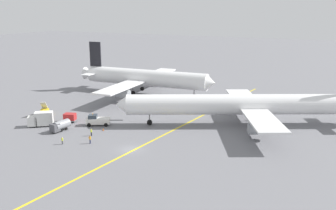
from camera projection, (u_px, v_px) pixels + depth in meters
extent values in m
plane|color=slate|center=(131.00, 149.00, 75.83)|extent=(600.00, 600.00, 0.00)
cube|color=yellow|center=(162.00, 136.00, 83.68)|extent=(14.70, 119.22, 0.01)
cylinder|color=white|center=(146.00, 78.00, 124.08)|extent=(42.57, 7.72, 5.41)
cone|color=white|center=(211.00, 83.00, 115.68)|extent=(3.07, 5.13, 4.98)
cone|color=white|center=(90.00, 73.00, 132.41)|extent=(3.83, 4.52, 4.33)
cube|color=white|center=(140.00, 80.00, 125.08)|extent=(9.04, 48.71, 0.44)
cube|color=white|center=(95.00, 72.00, 131.33)|extent=(3.91, 13.16, 0.28)
cube|color=black|center=(95.00, 54.00, 129.61)|extent=(4.41, 0.60, 8.46)
cylinder|color=#999EA3|center=(123.00, 93.00, 113.06)|extent=(4.34, 2.83, 2.60)
cylinder|color=#999EA3|center=(160.00, 78.00, 137.26)|extent=(4.34, 2.83, 2.60)
cylinder|color=slate|center=(142.00, 86.00, 129.18)|extent=(0.28, 0.28, 2.22)
cylinder|color=black|center=(142.00, 89.00, 129.46)|extent=(1.33, 0.62, 1.30)
cylinder|color=slate|center=(133.00, 89.00, 123.11)|extent=(0.28, 0.28, 2.22)
cylinder|color=black|center=(133.00, 93.00, 123.39)|extent=(1.33, 0.62, 1.30)
cylinder|color=slate|center=(194.00, 93.00, 118.62)|extent=(0.28, 0.28, 2.22)
cylinder|color=black|center=(194.00, 96.00, 118.90)|extent=(1.33, 0.62, 1.30)
cylinder|color=white|center=(241.00, 104.00, 90.56)|extent=(51.67, 29.06, 4.95)
cone|color=white|center=(121.00, 105.00, 90.31)|extent=(4.54, 5.33, 4.56)
cube|color=white|center=(252.00, 107.00, 90.77)|extent=(23.23, 38.01, 0.44)
cylinder|color=#999EA3|center=(239.00, 103.00, 101.85)|extent=(4.92, 4.20, 2.60)
cylinder|color=#999EA3|center=(258.00, 129.00, 80.57)|extent=(4.92, 4.20, 2.60)
cylinder|color=slate|center=(259.00, 122.00, 88.14)|extent=(0.28, 0.28, 2.26)
cylinder|color=black|center=(258.00, 126.00, 88.43)|extent=(1.41, 1.07, 1.30)
cylinder|color=slate|center=(252.00, 114.00, 94.72)|extent=(0.28, 0.28, 2.26)
cylinder|color=black|center=(252.00, 118.00, 95.01)|extent=(1.41, 1.07, 1.30)
cylinder|color=slate|center=(149.00, 118.00, 91.21)|extent=(0.28, 0.28, 2.26)
cylinder|color=black|center=(150.00, 122.00, 91.49)|extent=(1.41, 1.07, 1.30)
cube|color=white|center=(98.00, 121.00, 91.22)|extent=(6.15, 4.77, 1.32)
cube|color=#333D47|center=(93.00, 116.00, 90.92)|extent=(2.71, 2.68, 0.90)
cylinder|color=#4C4C51|center=(116.00, 120.00, 91.28)|extent=(2.94, 1.64, 0.20)
sphere|color=orange|center=(93.00, 114.00, 90.76)|extent=(0.24, 0.24, 0.24)
cylinder|color=black|center=(89.00, 125.00, 90.16)|extent=(0.94, 0.68, 0.90)
cylinder|color=black|center=(91.00, 122.00, 92.53)|extent=(0.94, 0.68, 0.90)
cylinder|color=black|center=(106.00, 125.00, 90.24)|extent=(0.94, 0.68, 0.90)
cylinder|color=black|center=(107.00, 122.00, 92.61)|extent=(0.94, 0.68, 0.90)
cube|color=gold|center=(44.00, 112.00, 99.87)|extent=(4.29, 4.81, 1.00)
cube|color=silver|center=(44.00, 105.00, 99.68)|extent=(3.61, 4.19, 2.71)
cylinder|color=black|center=(47.00, 115.00, 99.41)|extent=(0.52, 0.60, 0.60)
cylinder|color=black|center=(41.00, 115.00, 99.16)|extent=(0.52, 0.60, 0.60)
cylinder|color=black|center=(48.00, 113.00, 100.84)|extent=(0.52, 0.60, 0.60)
cylinder|color=black|center=(42.00, 113.00, 100.59)|extent=(0.52, 0.60, 0.60)
cube|color=slate|center=(70.00, 120.00, 94.06)|extent=(3.73, 3.09, 0.25)
cube|color=red|center=(70.00, 117.00, 93.83)|extent=(3.29, 2.78, 1.60)
cylinder|color=black|center=(74.00, 120.00, 94.67)|extent=(0.63, 0.38, 0.60)
cylinder|color=black|center=(72.00, 122.00, 93.32)|extent=(0.63, 0.38, 0.60)
cylinder|color=black|center=(68.00, 120.00, 94.86)|extent=(0.63, 0.38, 0.60)
cylinder|color=black|center=(66.00, 121.00, 93.52)|extent=(0.63, 0.38, 0.60)
cylinder|color=gray|center=(62.00, 125.00, 87.26)|extent=(2.45, 4.20, 2.00)
cube|color=#4C4C51|center=(55.00, 128.00, 85.68)|extent=(1.96, 1.99, 1.80)
cylinder|color=black|center=(62.00, 130.00, 86.56)|extent=(0.27, 0.62, 0.60)
cylinder|color=black|center=(57.00, 129.00, 87.29)|extent=(0.27, 0.62, 0.60)
cylinder|color=black|center=(66.00, 129.00, 87.78)|extent=(0.27, 0.62, 0.60)
cylinder|color=black|center=(62.00, 128.00, 88.51)|extent=(0.27, 0.62, 0.60)
cube|color=silver|center=(33.00, 121.00, 90.05)|extent=(3.20, 3.24, 2.20)
cube|color=silver|center=(44.00, 118.00, 90.41)|extent=(4.80, 4.44, 3.20)
cylinder|color=black|center=(38.00, 126.00, 89.88)|extent=(0.60, 0.52, 0.60)
cylinder|color=black|center=(39.00, 124.00, 91.21)|extent=(0.60, 0.52, 0.60)
cylinder|color=black|center=(44.00, 126.00, 90.15)|extent=(0.60, 0.52, 0.60)
cylinder|color=black|center=(45.00, 124.00, 91.48)|extent=(0.60, 0.52, 0.60)
cylinder|color=#4C4C51|center=(62.00, 142.00, 78.57)|extent=(0.28, 0.28, 0.80)
cylinder|color=#D1E02D|center=(62.00, 139.00, 78.40)|extent=(0.36, 0.36, 0.56)
sphere|color=tan|center=(62.00, 138.00, 78.30)|extent=(0.22, 0.22, 0.22)
cylinder|color=black|center=(91.00, 134.00, 83.86)|extent=(0.28, 0.28, 0.83)
cylinder|color=#D1E02D|center=(91.00, 131.00, 83.68)|extent=(0.36, 0.36, 0.59)
sphere|color=beige|center=(91.00, 129.00, 83.58)|extent=(0.22, 0.22, 0.22)
cylinder|color=#2D3351|center=(90.00, 141.00, 79.02)|extent=(0.28, 0.28, 0.89)
cylinder|color=orange|center=(90.00, 138.00, 78.83)|extent=(0.36, 0.36, 0.63)
sphere|color=brown|center=(90.00, 136.00, 78.72)|extent=(0.24, 0.24, 0.24)
cylinder|color=#F24C19|center=(89.00, 138.00, 78.77)|extent=(0.05, 0.05, 0.40)
cone|color=orange|center=(103.00, 129.00, 87.27)|extent=(0.40, 0.40, 0.60)
cube|color=black|center=(103.00, 131.00, 87.34)|extent=(0.44, 0.44, 0.04)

